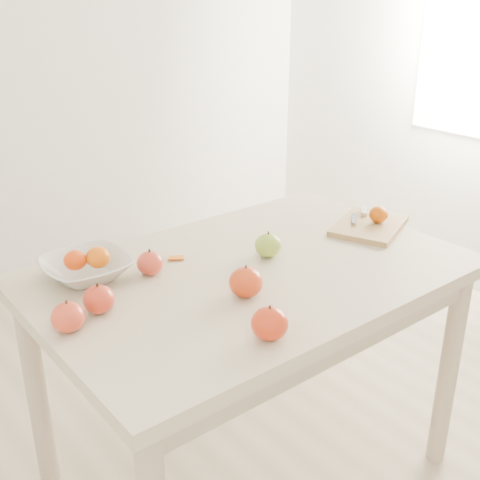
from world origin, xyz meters
TOP-DOWN VIEW (x-y plane):
  - ground at (0.00, 0.00)m, footprint 3.50×3.50m
  - table at (0.00, 0.00)m, footprint 1.20×0.80m
  - cutting_board at (0.49, -0.01)m, footprint 0.32×0.28m
  - board_tangerine at (0.52, -0.02)m, footprint 0.06×0.06m
  - fruit_bowl at (-0.39, 0.23)m, footprint 0.23×0.23m
  - bowl_tangerine_near at (-0.41, 0.24)m, footprint 0.06×0.06m
  - bowl_tangerine_far at (-0.36, 0.22)m, footprint 0.07×0.07m
  - orange_peel_a at (-0.20, 0.19)m, footprint 0.07×0.07m
  - orange_peel_b at (-0.13, 0.18)m, footprint 0.06×0.05m
  - paring_knife at (0.54, 0.06)m, footprint 0.16×0.10m
  - apple_green at (0.09, 0.03)m, footprint 0.08×0.08m
  - apple_red_c at (-0.20, -0.31)m, footprint 0.09×0.09m
  - apple_red_b at (-0.45, 0.04)m, footprint 0.08×0.08m
  - apple_red_d at (-0.54, 0.00)m, footprint 0.08×0.08m
  - apple_red_e at (-0.11, -0.12)m, footprint 0.09×0.09m
  - apple_red_a at (-0.24, 0.14)m, footprint 0.07×0.07m

SIDE VIEW (x-z plane):
  - ground at x=0.00m, z-range 0.00..0.00m
  - table at x=0.00m, z-range 0.28..1.03m
  - orange_peel_a at x=-0.20m, z-range 0.75..0.76m
  - orange_peel_b at x=-0.13m, z-range 0.75..0.76m
  - cutting_board at x=0.49m, z-range 0.75..0.77m
  - paring_knife at x=0.54m, z-range 0.77..0.78m
  - fruit_bowl at x=-0.39m, z-range 0.75..0.81m
  - apple_red_a at x=-0.24m, z-range 0.75..0.82m
  - apple_red_b at x=-0.45m, z-range 0.75..0.82m
  - apple_green at x=0.09m, z-range 0.75..0.82m
  - apple_red_d at x=-0.54m, z-range 0.75..0.82m
  - apple_red_c at x=-0.20m, z-range 0.75..0.83m
  - apple_red_e at x=-0.11m, z-range 0.75..0.83m
  - board_tangerine at x=0.52m, z-range 0.77..0.82m
  - bowl_tangerine_near at x=-0.41m, z-range 0.78..0.83m
  - bowl_tangerine_far at x=-0.36m, z-range 0.78..0.84m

